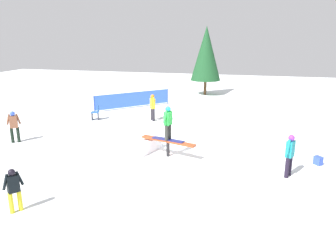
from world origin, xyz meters
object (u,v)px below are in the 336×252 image
(bystander_teal, at_px, (290,153))
(backpack_on_snow, at_px, (318,161))
(bystander_black, at_px, (14,188))
(bystander_yellow, at_px, (153,106))
(main_rider_on_rail, at_px, (168,123))
(pine_tree_near, at_px, (206,54))
(bystander_brown, at_px, (14,125))
(folding_chair, at_px, (96,113))
(rail_feature, at_px, (168,142))
(loose_snowboard_white, at_px, (192,189))

(bystander_teal, height_order, backpack_on_snow, bystander_teal)
(bystander_black, relative_size, backpack_on_snow, 3.87)
(bystander_yellow, bearing_deg, main_rider_on_rail, 168.22)
(bystander_teal, xyz_separation_m, backpack_on_snow, (1.25, 1.43, -0.70))
(backpack_on_snow, bearing_deg, pine_tree_near, -16.05)
(bystander_teal, bearing_deg, bystander_black, -34.64)
(bystander_brown, bearing_deg, bystander_black, 95.49)
(bystander_teal, xyz_separation_m, folding_chair, (-10.33, 5.78, -0.46))
(bystander_teal, bearing_deg, rail_feature, -75.71)
(backpack_on_snow, bearing_deg, loose_snowboard_white, 86.90)
(bystander_yellow, distance_m, folding_chair, 3.44)
(rail_feature, relative_size, bystander_black, 1.86)
(bystander_black, distance_m, backpack_on_snow, 10.82)
(loose_snowboard_white, relative_size, backpack_on_snow, 4.54)
(bystander_yellow, relative_size, loose_snowboard_white, 1.01)
(bystander_teal, relative_size, pine_tree_near, 0.28)
(rail_feature, height_order, backpack_on_snow, rail_feature)
(rail_feature, distance_m, loose_snowboard_white, 3.24)
(bystander_brown, relative_size, pine_tree_near, 0.27)
(main_rider_on_rail, height_order, backpack_on_snow, main_rider_on_rail)
(bystander_black, height_order, folding_chair, bystander_black)
(loose_snowboard_white, bearing_deg, bystander_teal, -38.18)
(rail_feature, xyz_separation_m, folding_chair, (-5.67, 4.86, -0.19))
(folding_chair, relative_size, backpack_on_snow, 2.59)
(bystander_brown, bearing_deg, backpack_on_snow, 149.25)
(bystander_black, bearing_deg, pine_tree_near, -153.25)
(bystander_yellow, height_order, bystander_teal, bystander_yellow)
(main_rider_on_rail, height_order, bystander_teal, main_rider_on_rail)
(bystander_black, bearing_deg, loose_snowboard_white, 153.27)
(bystander_yellow, distance_m, bystander_brown, 7.51)
(pine_tree_near, bearing_deg, bystander_teal, -71.83)
(main_rider_on_rail, bearing_deg, bystander_brown, -165.08)
(rail_feature, xyz_separation_m, pine_tree_near, (-0.55, 14.96, 2.83))
(bystander_yellow, bearing_deg, folding_chair, 66.47)
(rail_feature, distance_m, bystander_teal, 4.76)
(bystander_teal, relative_size, folding_chair, 1.77)
(rail_feature, height_order, main_rider_on_rail, main_rider_on_rail)
(bystander_brown, relative_size, backpack_on_snow, 4.43)
(bystander_teal, bearing_deg, folding_chair, -93.81)
(bystander_brown, bearing_deg, loose_snowboard_white, 129.67)
(folding_chair, xyz_separation_m, backpack_on_snow, (11.58, -4.34, -0.24))
(bystander_yellow, relative_size, pine_tree_near, 0.28)
(bystander_black, relative_size, pine_tree_near, 0.23)
(loose_snowboard_white, distance_m, backpack_on_snow, 5.50)
(loose_snowboard_white, xyz_separation_m, folding_chair, (-7.20, 7.65, 0.40))
(backpack_on_snow, bearing_deg, bystander_teal, 98.78)
(main_rider_on_rail, bearing_deg, folding_chair, 154.31)
(rail_feature, bearing_deg, bystander_black, -102.18)
(rail_feature, distance_m, bystander_black, 6.24)
(bystander_brown, bearing_deg, folding_chair, -142.75)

